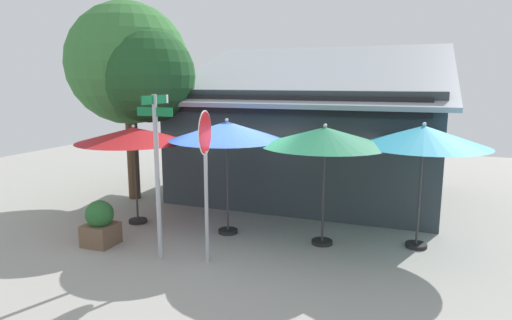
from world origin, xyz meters
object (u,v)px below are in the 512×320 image
(patio_umbrella_crimson_left, at_px, (134,135))
(patio_umbrella_royal_blue_center, at_px, (227,131))
(stop_sign, at_px, (205,157))
(patio_umbrella_forest_green_right, at_px, (325,137))
(sidewalk_planter, at_px, (100,224))
(street_sign_post, at_px, (157,163))
(patio_umbrella_teal_far_right, at_px, (424,137))
(shade_tree, at_px, (134,67))

(patio_umbrella_crimson_left, distance_m, patio_umbrella_royal_blue_center, 2.38)
(stop_sign, bearing_deg, patio_umbrella_forest_green_right, 41.81)
(stop_sign, relative_size, sidewalk_planter, 3.01)
(street_sign_post, relative_size, patio_umbrella_teal_far_right, 1.22)
(patio_umbrella_royal_blue_center, xyz_separation_m, patio_umbrella_forest_green_right, (2.15, 0.08, -0.04))
(patio_umbrella_crimson_left, bearing_deg, stop_sign, -29.26)
(stop_sign, bearing_deg, sidewalk_planter, -179.48)
(stop_sign, bearing_deg, patio_umbrella_royal_blue_center, 100.20)
(patio_umbrella_royal_blue_center, bearing_deg, street_sign_post, -108.84)
(street_sign_post, bearing_deg, patio_umbrella_crimson_left, 135.70)
(street_sign_post, distance_m, patio_umbrella_forest_green_right, 3.38)
(stop_sign, bearing_deg, patio_umbrella_crimson_left, 150.74)
(shade_tree, relative_size, sidewalk_planter, 5.80)
(patio_umbrella_teal_far_right, bearing_deg, shade_tree, 171.94)
(street_sign_post, xyz_separation_m, patio_umbrella_royal_blue_center, (0.62, 1.81, 0.42))
(stop_sign, relative_size, patio_umbrella_crimson_left, 1.08)
(sidewalk_planter, bearing_deg, street_sign_post, -7.12)
(patio_umbrella_teal_far_right, bearing_deg, patio_umbrella_crimson_left, -173.80)
(stop_sign, height_order, patio_umbrella_forest_green_right, stop_sign)
(patio_umbrella_forest_green_right, distance_m, sidewalk_planter, 5.02)
(patio_umbrella_royal_blue_center, height_order, patio_umbrella_teal_far_right, patio_umbrella_royal_blue_center)
(shade_tree, distance_m, sidewalk_planter, 4.86)
(street_sign_post, xyz_separation_m, patio_umbrella_crimson_left, (-1.75, 1.71, 0.24))
(patio_umbrella_royal_blue_center, height_order, sidewalk_planter, patio_umbrella_royal_blue_center)
(patio_umbrella_crimson_left, height_order, sidewalk_planter, patio_umbrella_crimson_left)
(patio_umbrella_teal_far_right, height_order, sidewalk_planter, patio_umbrella_teal_far_right)
(patio_umbrella_forest_green_right, relative_size, sidewalk_planter, 2.75)
(patio_umbrella_teal_far_right, relative_size, sidewalk_planter, 2.71)
(patio_umbrella_crimson_left, height_order, shade_tree, shade_tree)
(patio_umbrella_teal_far_right, bearing_deg, street_sign_post, -152.65)
(street_sign_post, xyz_separation_m, patio_umbrella_forest_green_right, (2.77, 1.89, 0.38))
(patio_umbrella_teal_far_right, bearing_deg, patio_umbrella_royal_blue_center, -171.62)
(street_sign_post, distance_m, stop_sign, 0.94)
(patio_umbrella_teal_far_right, distance_m, shade_tree, 7.81)
(patio_umbrella_crimson_left, bearing_deg, shade_tree, 123.94)
(patio_umbrella_royal_blue_center, height_order, shade_tree, shade_tree)
(street_sign_post, height_order, shade_tree, shade_tree)
(patio_umbrella_forest_green_right, bearing_deg, patio_umbrella_royal_blue_center, -177.84)
(stop_sign, relative_size, patio_umbrella_royal_blue_center, 1.11)
(street_sign_post, bearing_deg, patio_umbrella_royal_blue_center, 71.16)
(stop_sign, distance_m, patio_umbrella_crimson_left, 3.05)
(stop_sign, distance_m, patio_umbrella_royal_blue_center, 1.64)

